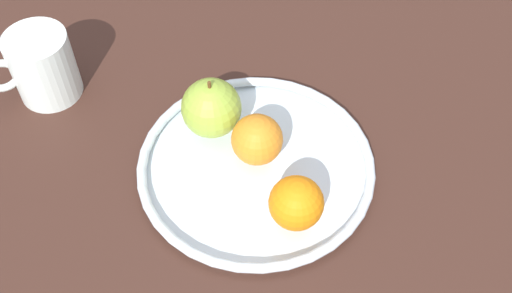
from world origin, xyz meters
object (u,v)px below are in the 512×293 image
orange_back_left (296,203)px  orange_back_right (257,140)px  fruit_bowl (256,166)px  apple (211,108)px  ambient_mug (42,66)px

orange_back_left → orange_back_right: same height
fruit_bowl → apple: bearing=-70.0°
apple → orange_back_left: 16.59cm
fruit_bowl → apple: (2.62, -7.21, 4.62)cm
apple → orange_back_right: size_ratio=1.33×
fruit_bowl → ambient_mug: bearing=-50.8°
fruit_bowl → orange_back_left: orange_back_left is taller
apple → orange_back_right: 7.16cm
orange_back_right → orange_back_left: bearing=90.3°
orange_back_left → ambient_mug: 38.80cm
fruit_bowl → orange_back_right: bearing=-123.2°
apple → ambient_mug: size_ratio=0.68×
orange_back_left → orange_back_right: size_ratio=0.99×
fruit_bowl → ambient_mug: ambient_mug is taller
apple → ambient_mug: 23.96cm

